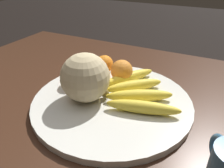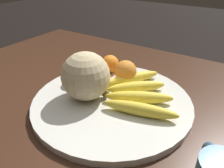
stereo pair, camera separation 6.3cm
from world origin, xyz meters
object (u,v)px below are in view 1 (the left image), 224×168
(fruit_bowl, at_px, (112,101))
(orange_mid_center, at_px, (104,64))
(orange_front_left, at_px, (121,71))
(melon, at_px, (85,78))
(banana_bunch, at_px, (135,91))
(orange_back_left, at_px, (75,74))
(produce_tag, at_px, (98,86))
(kitchen_table, at_px, (109,123))
(orange_front_right, at_px, (96,71))

(fruit_bowl, relative_size, orange_mid_center, 7.33)
(fruit_bowl, distance_m, orange_front_left, 0.12)
(fruit_bowl, bearing_deg, melon, 26.37)
(banana_bunch, relative_size, orange_mid_center, 4.28)
(orange_back_left, relative_size, produce_tag, 0.69)
(orange_mid_center, bearing_deg, kitchen_table, 122.83)
(fruit_bowl, relative_size, orange_front_right, 7.85)
(orange_front_left, bearing_deg, kitchen_table, 91.52)
(fruit_bowl, height_order, melon, melon)
(orange_mid_center, relative_size, orange_back_left, 0.91)
(fruit_bowl, xyz_separation_m, orange_front_left, (0.02, -0.11, 0.05))
(melon, distance_m, orange_front_left, 0.16)
(kitchen_table, bearing_deg, orange_front_left, -88.48)
(melon, height_order, orange_front_left, melon)
(orange_front_left, bearing_deg, orange_back_left, 34.35)
(melon, relative_size, orange_front_right, 2.37)
(kitchen_table, distance_m, orange_front_right, 0.18)
(orange_front_left, height_order, orange_back_left, orange_front_left)
(banana_bunch, xyz_separation_m, orange_mid_center, (0.16, -0.10, 0.01))
(banana_bunch, bearing_deg, produce_tag, 145.98)
(orange_front_right, xyz_separation_m, produce_tag, (-0.03, 0.05, -0.03))
(orange_mid_center, xyz_separation_m, orange_back_left, (0.05, 0.12, 0.00))
(kitchen_table, xyz_separation_m, orange_back_left, (0.13, -0.01, 0.15))
(banana_bunch, height_order, orange_mid_center, orange_mid_center)
(melon, distance_m, orange_back_left, 0.11)
(kitchen_table, xyz_separation_m, banana_bunch, (-0.08, -0.03, 0.13))
(fruit_bowl, bearing_deg, banana_bunch, -142.17)
(melon, distance_m, orange_mid_center, 0.19)
(melon, bearing_deg, orange_front_left, -107.04)
(produce_tag, bearing_deg, orange_mid_center, -97.56)
(kitchen_table, xyz_separation_m, orange_front_left, (0.00, -0.10, 0.15))
(orange_front_left, height_order, orange_mid_center, orange_front_left)
(banana_bunch, bearing_deg, melon, 176.25)
(kitchen_table, xyz_separation_m, orange_mid_center, (0.08, -0.13, 0.15))
(kitchen_table, relative_size, orange_back_left, 19.82)
(kitchen_table, height_order, fruit_bowl, fruit_bowl)
(fruit_bowl, height_order, orange_mid_center, orange_mid_center)
(melon, relative_size, orange_mid_center, 2.21)
(fruit_bowl, bearing_deg, orange_front_left, -78.72)
(orange_front_right, bearing_deg, fruit_bowl, 139.75)
(kitchen_table, distance_m, melon, 0.20)
(banana_bunch, height_order, orange_front_right, orange_front_right)
(kitchen_table, relative_size, fruit_bowl, 2.97)
(orange_front_left, bearing_deg, melon, 72.96)
(kitchen_table, height_order, orange_front_right, orange_front_right)
(orange_mid_center, bearing_deg, banana_bunch, 147.54)
(banana_bunch, distance_m, orange_mid_center, 0.19)
(orange_front_left, xyz_separation_m, orange_back_left, (0.13, 0.09, -0.00))
(kitchen_table, bearing_deg, banana_bunch, -161.31)
(fruit_bowl, distance_m, produce_tag, 0.08)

